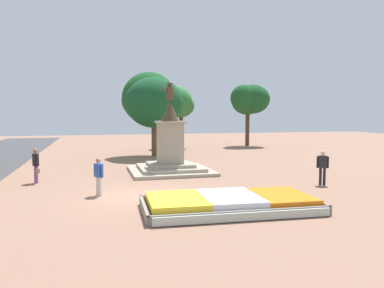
% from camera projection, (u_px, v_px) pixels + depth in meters
% --- Properties ---
extents(ground_plane, '(94.85, 94.85, 0.00)m').
position_uv_depth(ground_plane, '(136.00, 197.00, 15.42)').
color(ground_plane, '#8C6651').
extents(flower_planter, '(6.34, 3.39, 0.53)m').
position_uv_depth(flower_planter, '(229.00, 203.00, 13.29)').
color(flower_planter, '#38281C').
rests_on(flower_planter, ground_plane).
extents(statue_monument, '(4.65, 4.65, 5.28)m').
position_uv_depth(statue_monument, '(170.00, 153.00, 21.87)').
color(statue_monument, gray).
rests_on(statue_monument, ground_plane).
extents(pedestrian_with_handbag, '(0.41, 0.69, 1.71)m').
position_uv_depth(pedestrian_with_handbag, '(36.00, 164.00, 18.44)').
color(pedestrian_with_handbag, '#8C4C99').
rests_on(pedestrian_with_handbag, ground_plane).
extents(pedestrian_near_planter, '(0.39, 0.49, 1.59)m').
position_uv_depth(pedestrian_near_planter, '(99.00, 174.00, 15.61)').
color(pedestrian_near_planter, beige).
rests_on(pedestrian_near_planter, ground_plane).
extents(pedestrian_crossing_plaza, '(0.51, 0.37, 1.67)m').
position_uv_depth(pedestrian_crossing_plaza, '(323.00, 165.00, 17.95)').
color(pedestrian_crossing_plaza, black).
rests_on(pedestrian_crossing_plaza, ground_plane).
extents(park_tree_far_left, '(4.38, 3.69, 6.53)m').
position_uv_depth(park_tree_far_left, '(249.00, 100.00, 39.70)').
color(park_tree_far_left, '#4C3823').
rests_on(park_tree_far_left, ground_plane).
extents(park_tree_behind_statue, '(3.51, 3.36, 6.17)m').
position_uv_depth(park_tree_behind_statue, '(177.00, 103.00, 37.38)').
color(park_tree_behind_statue, '#4C3823').
rests_on(park_tree_behind_statue, ground_plane).
extents(park_tree_far_right, '(4.72, 5.23, 6.81)m').
position_uv_depth(park_tree_far_right, '(150.00, 101.00, 29.91)').
color(park_tree_far_right, brown).
rests_on(park_tree_far_right, ground_plane).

